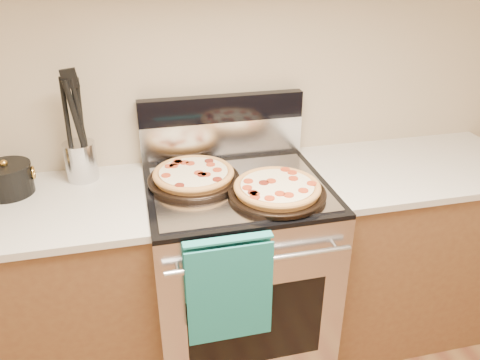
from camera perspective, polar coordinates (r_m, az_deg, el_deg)
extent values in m
plane|color=tan|center=(2.15, -2.55, 13.88)|extent=(4.00, 0.00, 4.00)
cube|color=#B7B7BC|center=(2.23, -0.30, -11.47)|extent=(0.76, 0.68, 0.90)
cube|color=black|center=(1.98, 2.01, -17.30)|extent=(0.56, 0.01, 0.40)
cube|color=black|center=(1.97, -0.33, -0.92)|extent=(0.76, 0.68, 0.02)
cube|color=silver|center=(2.21, -2.17, 5.02)|extent=(0.76, 0.06, 0.18)
cube|color=black|center=(2.16, -2.24, 8.72)|extent=(0.76, 0.06, 0.12)
cylinder|color=silver|center=(1.72, 2.56, -9.80)|extent=(0.70, 0.03, 0.03)
cube|color=gray|center=(1.94, -0.13, -0.97)|extent=(0.70, 0.55, 0.01)
cube|color=brown|center=(2.27, -23.31, -13.49)|extent=(1.00, 0.62, 0.88)
cube|color=#B9B4A6|center=(2.03, -25.60, -3.50)|extent=(1.02, 0.64, 0.03)
cube|color=brown|center=(2.56, 19.28, -7.78)|extent=(1.00, 0.62, 0.88)
cube|color=#B9B4A6|center=(2.35, 20.93, 1.47)|extent=(1.02, 0.64, 0.03)
cylinder|color=silver|center=(2.13, -18.80, 2.21)|extent=(0.15, 0.15, 0.17)
cylinder|color=black|center=(2.13, -26.44, -0.07)|extent=(0.21, 0.21, 0.12)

